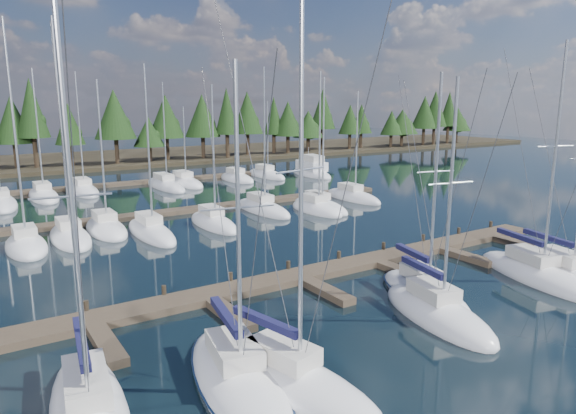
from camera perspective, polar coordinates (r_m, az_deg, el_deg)
ground at (r=41.59m, az=-8.22°, el=-3.28°), size 260.00×260.00×0.00m
far_shore at (r=98.60m, az=-23.02°, el=4.70°), size 220.00×30.00×0.60m
main_dock at (r=30.96m, az=1.71°, el=-8.03°), size 44.00×6.13×0.90m
back_docks at (r=59.53m, az=-16.13°, el=1.09°), size 50.00×21.80×0.40m
front_sailboat_1 at (r=20.60m, az=-5.61°, el=-18.57°), size 4.69×9.66×12.78m
front_sailboat_2 at (r=20.42m, az=0.35°, el=-18.69°), size 4.46×8.80×15.14m
front_sailboat_3 at (r=27.13m, az=16.20°, el=-11.24°), size 4.30×8.42×12.52m
front_sailboat_4 at (r=29.50m, az=14.90°, el=-9.27°), size 4.27×8.21×12.87m
front_sailboat_5 at (r=34.98m, az=25.83°, el=-6.74°), size 5.12×9.76×14.75m
front_sailboat_6 at (r=35.61m, az=28.45°, el=-6.69°), size 4.91×9.65×13.53m
back_sailboat_rows at (r=55.64m, az=-14.79°, el=0.52°), size 45.08×33.18×17.38m
motor_yacht_right at (r=75.52m, az=2.64°, el=3.95°), size 4.40×10.21×4.96m
tree_line at (r=88.56m, az=-21.88°, el=8.90°), size 183.78×11.68×14.19m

